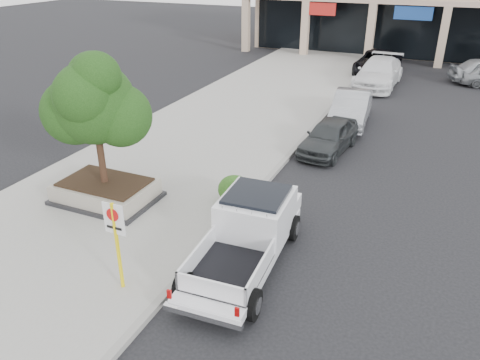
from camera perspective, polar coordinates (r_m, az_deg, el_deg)
name	(u,v)px	position (r m, az deg, el deg)	size (l,w,h in m)	color
ground	(259,264)	(12.64, 2.37, -10.14)	(120.00, 120.00, 0.00)	black
sidewalk	(190,150)	(19.48, -6.16, 3.62)	(8.00, 52.00, 0.15)	gray
curb	(280,166)	(17.97, 4.87, 1.68)	(0.20, 52.00, 0.15)	gray
planter	(106,191)	(15.80, -16.01, -1.29)	(3.20, 2.20, 0.68)	black
planter_tree	(101,102)	(14.76, -16.63, 9.06)	(2.90, 2.55, 4.00)	#331F13
no_parking_sign	(116,235)	(11.15, -14.89, -6.46)	(0.55, 0.09, 2.30)	yellow
hedge	(235,190)	(14.95, -0.65, -1.19)	(1.10, 0.99, 0.94)	#1A4112
pickup_truck	(244,238)	(12.10, 0.49, -7.12)	(1.98, 5.35, 1.68)	white
curb_car_a	(329,136)	(19.57, 10.79, 5.26)	(1.57, 3.90, 1.33)	#2E3133
curb_car_b	(351,108)	(23.18, 13.37, 8.54)	(1.60, 4.60, 1.52)	#9FA1A7
curb_car_c	(379,73)	(30.41, 16.54, 12.42)	(2.33, 5.74, 1.66)	white
curb_car_d	(378,62)	(33.77, 16.45, 13.60)	(2.54, 5.52, 1.53)	black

